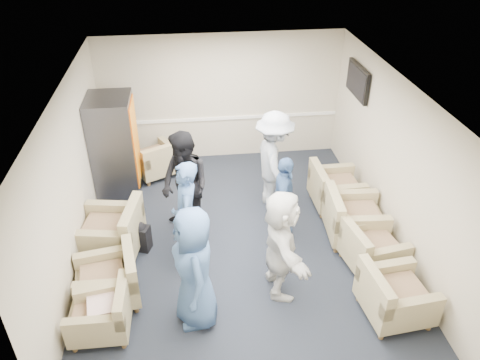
{
  "coord_description": "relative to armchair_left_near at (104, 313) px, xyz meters",
  "views": [
    {
      "loc": [
        -0.72,
        -6.15,
        5.06
      ],
      "look_at": [
        0.05,
        0.2,
        1.07
      ],
      "focal_mm": 35.0,
      "sensor_mm": 36.0,
      "label": 1
    }
  ],
  "objects": [
    {
      "name": "floor",
      "position": [
        1.98,
        1.67,
        -0.31
      ],
      "size": [
        6.0,
        6.0,
        0.0
      ],
      "primitive_type": "plane",
      "color": "black",
      "rests_on": "ground"
    },
    {
      "name": "ceiling",
      "position": [
        1.98,
        1.67,
        2.39
      ],
      "size": [
        6.0,
        6.0,
        0.0
      ],
      "primitive_type": "plane",
      "rotation": [
        3.14,
        0.0,
        0.0
      ],
      "color": "white",
      "rests_on": "back_wall"
    },
    {
      "name": "back_wall",
      "position": [
        1.98,
        4.67,
        1.04
      ],
      "size": [
        5.0,
        0.02,
        2.7
      ],
      "primitive_type": "cube",
      "color": "beige",
      "rests_on": "floor"
    },
    {
      "name": "front_wall",
      "position": [
        1.98,
        -1.33,
        1.04
      ],
      "size": [
        5.0,
        0.02,
        2.7
      ],
      "primitive_type": "cube",
      "color": "beige",
      "rests_on": "floor"
    },
    {
      "name": "left_wall",
      "position": [
        -0.52,
        1.67,
        1.04
      ],
      "size": [
        0.02,
        6.0,
        2.7
      ],
      "primitive_type": "cube",
      "color": "beige",
      "rests_on": "floor"
    },
    {
      "name": "right_wall",
      "position": [
        4.48,
        1.67,
        1.04
      ],
      "size": [
        0.02,
        6.0,
        2.7
      ],
      "primitive_type": "cube",
      "color": "beige",
      "rests_on": "floor"
    },
    {
      "name": "chair_rail",
      "position": [
        1.98,
        4.65,
        0.59
      ],
      "size": [
        4.98,
        0.04,
        0.06
      ],
      "primitive_type": "cube",
      "color": "white",
      "rests_on": "back_wall"
    },
    {
      "name": "tv",
      "position": [
        4.42,
        3.47,
        1.74
      ],
      "size": [
        0.1,
        1.0,
        0.58
      ],
      "color": "black",
      "rests_on": "right_wall"
    },
    {
      "name": "armchair_left_near",
      "position": [
        0.0,
        0.0,
        0.0
      ],
      "size": [
        0.78,
        0.78,
        0.61
      ],
      "rotation": [
        0.0,
        0.0,
        -1.59
      ],
      "color": "#998B62",
      "rests_on": "floor"
    },
    {
      "name": "armchair_left_mid",
      "position": [
        0.04,
        0.57,
        0.03
      ],
      "size": [
        0.98,
        0.98,
        0.68
      ],
      "rotation": [
        0.0,
        0.0,
        -1.4
      ],
      "color": "#998B62",
      "rests_on": "floor"
    },
    {
      "name": "armchair_left_far",
      "position": [
        -0.03,
        1.61,
        0.07
      ],
      "size": [
        1.1,
        1.1,
        0.76
      ],
      "rotation": [
        0.0,
        0.0,
        -1.74
      ],
      "color": "#998B62",
      "rests_on": "floor"
    },
    {
      "name": "armchair_right_near",
      "position": [
        3.87,
        -0.21,
        0.04
      ],
      "size": [
        0.93,
        0.93,
        0.68
      ],
      "rotation": [
        0.0,
        0.0,
        1.67
      ],
      "color": "#998B62",
      "rests_on": "floor"
    },
    {
      "name": "armchair_right_midnear",
      "position": [
        3.92,
        0.79,
        0.02
      ],
      "size": [
        0.95,
        0.95,
        0.66
      ],
      "rotation": [
        0.0,
        0.0,
        1.74
      ],
      "color": "#998B62",
      "rests_on": "floor"
    },
    {
      "name": "armchair_right_midfar",
      "position": [
        3.87,
        1.53,
        0.06
      ],
      "size": [
        0.98,
        0.98,
        0.73
      ],
      "rotation": [
        0.0,
        0.0,
        1.5
      ],
      "color": "#998B62",
      "rests_on": "floor"
    },
    {
      "name": "armchair_right_far",
      "position": [
        3.85,
        2.49,
        0.04
      ],
      "size": [
        0.89,
        0.89,
        0.69
      ],
      "rotation": [
        0.0,
        0.0,
        1.59
      ],
      "color": "#998B62",
      "rests_on": "floor"
    },
    {
      "name": "armchair_corner",
      "position": [
        0.57,
        3.98,
        0.02
      ],
      "size": [
        1.11,
        1.11,
        0.66
      ],
      "rotation": [
        0.0,
        0.0,
        3.62
      ],
      "color": "#998B62",
      "rests_on": "floor"
    },
    {
      "name": "vending_machine",
      "position": [
        -0.11,
        3.42,
        0.68
      ],
      "size": [
        0.8,
        0.93,
        1.97
      ],
      "color": "#494951",
      "rests_on": "floor"
    },
    {
      "name": "backpack",
      "position": [
        0.37,
        1.64,
        -0.04
      ],
      "size": [
        0.36,
        0.31,
        0.53
      ],
      "rotation": [
        0.0,
        0.0,
        -0.35
      ],
      "color": "black",
      "rests_on": "floor"
    },
    {
      "name": "pillow",
      "position": [
        -0.0,
        0.0,
        0.17
      ],
      "size": [
        0.43,
        0.52,
        0.13
      ],
      "primitive_type": "cube",
      "rotation": [
        0.0,
        0.0,
        -1.39
      ],
      "color": "white",
      "rests_on": "armchair_left_near"
    },
    {
      "name": "person_front_left",
      "position": [
        1.22,
        0.07,
        0.6
      ],
      "size": [
        0.7,
        0.96,
        1.81
      ],
      "primitive_type": "imported",
      "rotation": [
        0.0,
        0.0,
        -1.42
      ],
      "color": "#3C5C90",
      "rests_on": "floor"
    },
    {
      "name": "person_mid_left",
      "position": [
        1.15,
        1.24,
        0.59
      ],
      "size": [
        0.43,
        0.65,
        1.79
      ],
      "primitive_type": "imported",
      "rotation": [
        0.0,
        0.0,
        -1.58
      ],
      "color": "#3C5C90",
      "rests_on": "floor"
    },
    {
      "name": "person_back_left",
      "position": [
        1.15,
        2.03,
        0.63
      ],
      "size": [
        1.11,
        1.15,
        1.86
      ],
      "primitive_type": "imported",
      "rotation": [
        0.0,
        0.0,
        -0.91
      ],
      "color": "black",
      "rests_on": "floor"
    },
    {
      "name": "person_back_right",
      "position": [
        2.73,
        2.6,
        0.64
      ],
      "size": [
        0.83,
        1.29,
        1.88
      ],
      "primitive_type": "imported",
      "rotation": [
        0.0,
        0.0,
        1.68
      ],
      "color": "silver",
      "rests_on": "floor"
    },
    {
      "name": "person_mid_right",
      "position": [
        2.73,
        1.69,
        0.45
      ],
      "size": [
        0.57,
        0.95,
        1.52
      ],
      "primitive_type": "imported",
      "rotation": [
        0.0,
        0.0,
        1.34
      ],
      "color": "#3C5C90",
      "rests_on": "floor"
    },
    {
      "name": "person_front_right",
      "position": [
        2.45,
        0.49,
        0.54
      ],
      "size": [
        0.51,
        1.57,
        1.69
      ],
      "primitive_type": "imported",
      "rotation": [
        0.0,
        0.0,
        1.58
      ],
      "color": "silver",
      "rests_on": "floor"
    }
  ]
}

